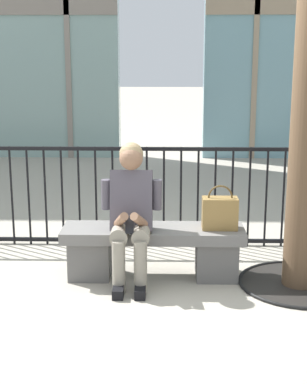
# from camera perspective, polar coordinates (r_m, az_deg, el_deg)

# --- Properties ---
(ground_plane) EXTENTS (60.00, 60.00, 0.00)m
(ground_plane) POSITION_cam_1_polar(r_m,az_deg,el_deg) (5.26, -0.03, -8.23)
(ground_plane) COLOR #A8A091
(stone_bench) EXTENTS (1.60, 0.44, 0.45)m
(stone_bench) POSITION_cam_1_polar(r_m,az_deg,el_deg) (5.17, -0.03, -5.43)
(stone_bench) COLOR slate
(stone_bench) RESTS_ON ground
(seated_person_with_phone) EXTENTS (0.52, 0.66, 1.21)m
(seated_person_with_phone) POSITION_cam_1_polar(r_m,az_deg,el_deg) (4.94, -2.22, -1.73)
(seated_person_with_phone) COLOR gray
(seated_person_with_phone) RESTS_ON ground
(handbag_on_bench) EXTENTS (0.31, 0.17, 0.39)m
(handbag_on_bench) POSITION_cam_1_polar(r_m,az_deg,el_deg) (5.08, 6.53, -2.01)
(handbag_on_bench) COLOR olive
(handbag_on_bench) RESTS_ON stone_bench
(plaza_railing) EXTENTS (9.93, 0.04, 1.03)m
(plaza_railing) POSITION_cam_1_polar(r_m,az_deg,el_deg) (5.93, 0.18, -0.41)
(plaza_railing) COLOR black
(plaza_railing) RESTS_ON ground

